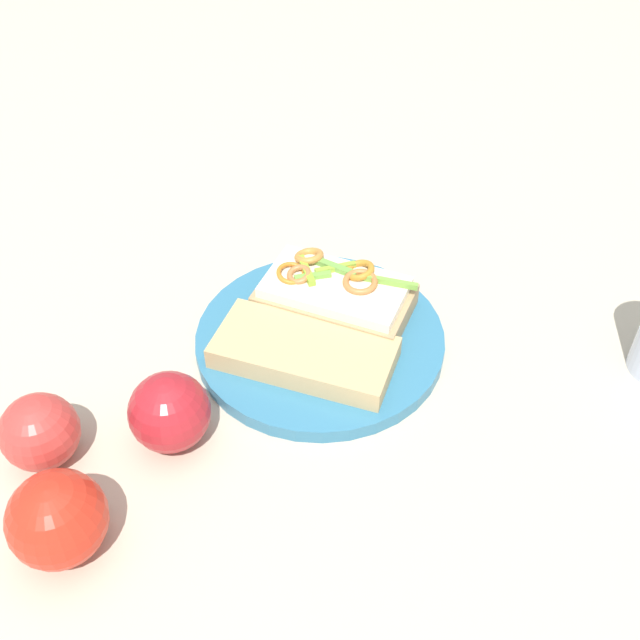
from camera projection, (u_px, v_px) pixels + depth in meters
ground_plane at (320, 345)px, 0.80m from camera, size 2.00×2.00×0.00m
plate at (320, 339)px, 0.79m from camera, size 0.26×0.26×0.02m
sandwich at (335, 295)px, 0.80m from camera, size 0.18×0.15×0.05m
bread_slice_side at (304, 353)px, 0.75m from camera, size 0.20×0.14×0.02m
apple_0 at (58, 519)px, 0.60m from camera, size 0.09×0.09×0.08m
apple_1 at (40, 432)px, 0.67m from camera, size 0.08×0.08×0.07m
apple_2 at (170, 412)px, 0.68m from camera, size 0.10×0.10×0.08m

